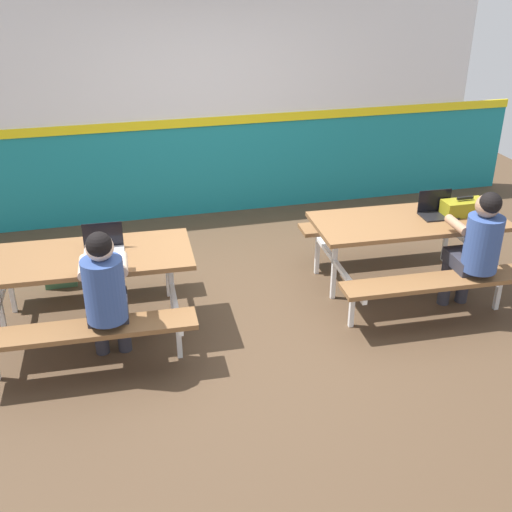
# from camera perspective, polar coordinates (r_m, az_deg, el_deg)

# --- Properties ---
(ground_plane) EXTENTS (10.00, 10.00, 0.02)m
(ground_plane) POSITION_cam_1_polar(r_m,az_deg,el_deg) (5.75, -0.10, -4.85)
(ground_plane) COLOR #4C3826
(accent_backdrop) EXTENTS (8.00, 0.14, 2.60)m
(accent_backdrop) POSITION_cam_1_polar(r_m,az_deg,el_deg) (7.49, -4.80, 12.95)
(accent_backdrop) COLOR teal
(accent_backdrop) RESTS_ON ground
(picnic_table_left) EXTENTS (1.78, 1.62, 0.74)m
(picnic_table_left) POSITION_cam_1_polar(r_m,az_deg,el_deg) (5.29, -15.36, -1.57)
(picnic_table_left) COLOR brown
(picnic_table_left) RESTS_ON ground
(picnic_table_right) EXTENTS (1.78, 1.62, 0.74)m
(picnic_table_right) POSITION_cam_1_polar(r_m,az_deg,el_deg) (5.94, 13.64, 1.80)
(picnic_table_right) COLOR brown
(picnic_table_right) RESTS_ON ground
(student_nearer) EXTENTS (0.37, 0.53, 1.21)m
(student_nearer) POSITION_cam_1_polar(r_m,az_deg,el_deg) (4.72, -13.60, -3.02)
(student_nearer) COLOR #2D2D38
(student_nearer) RESTS_ON ground
(student_further) EXTENTS (0.37, 0.53, 1.21)m
(student_further) POSITION_cam_1_polar(r_m,az_deg,el_deg) (5.61, 19.51, 1.01)
(student_further) COLOR #2D2D38
(student_further) RESTS_ON ground
(laptop_silver) EXTENTS (0.33, 0.23, 0.22)m
(laptop_silver) POSITION_cam_1_polar(r_m,az_deg,el_deg) (5.22, -13.73, 0.87)
(laptop_silver) COLOR silver
(laptop_silver) RESTS_ON picnic_table_left
(laptop_dark) EXTENTS (0.33, 0.23, 0.22)m
(laptop_dark) POSITION_cam_1_polar(r_m,az_deg,el_deg) (6.01, 16.18, 4.01)
(laptop_dark) COLOR black
(laptop_dark) RESTS_ON picnic_table_right
(toolbox_grey) EXTENTS (0.40, 0.18, 0.18)m
(toolbox_grey) POSITION_cam_1_polar(r_m,az_deg,el_deg) (6.09, 18.42, 4.22)
(toolbox_grey) COLOR olive
(toolbox_grey) RESTS_ON picnic_table_right
(backpack_dark) EXTENTS (0.30, 0.22, 0.44)m
(backpack_dark) POSITION_cam_1_polar(r_m,az_deg,el_deg) (6.33, -17.54, -0.72)
(backpack_dark) COLOR #3F724C
(backpack_dark) RESTS_ON ground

